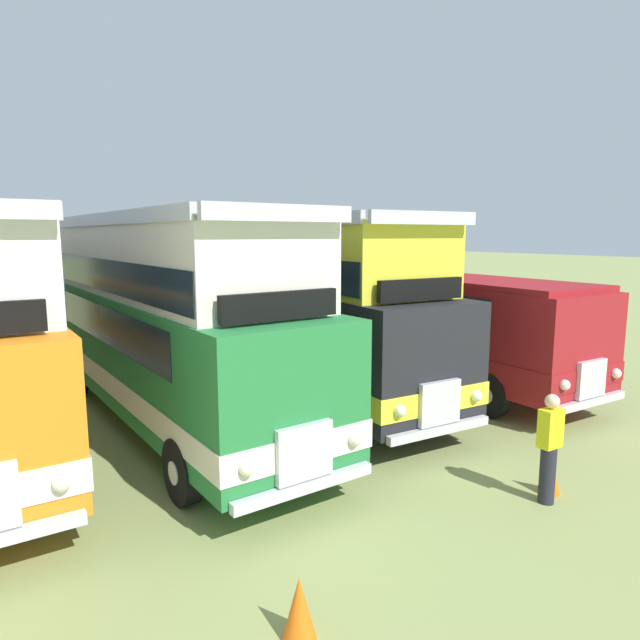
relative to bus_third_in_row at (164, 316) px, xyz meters
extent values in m
plane|color=#8C9956|center=(0.01, 0.25, -2.36)|extent=(200.00, 200.00, 0.00)
sphere|color=#EAEACC|center=(-2.71, -4.67, -1.26)|extent=(0.22, 0.22, 0.22)
cube|color=silver|center=(-2.54, 0.82, 2.04)|extent=(0.33, 9.45, 0.24)
cylinder|color=black|center=(-2.50, -3.01, -1.84)|extent=(0.30, 1.05, 1.04)
cylinder|color=silver|center=(-2.35, -3.01, -1.84)|extent=(0.03, 0.36, 0.36)
cylinder|color=black|center=(-2.67, 3.94, -1.84)|extent=(0.30, 1.05, 1.04)
cylinder|color=silver|center=(-2.52, 3.94, -1.84)|extent=(0.03, 0.36, 0.36)
cube|color=#237538|center=(0.01, -0.12, -0.66)|extent=(3.06, 10.67, 2.30)
cube|color=silver|center=(0.01, -0.12, -1.26)|extent=(3.10, 10.71, 0.44)
cube|color=#19232D|center=(-0.02, 0.28, -0.06)|extent=(2.96, 8.27, 0.76)
cube|color=#19232D|center=(0.28, -5.32, -0.01)|extent=(2.20, 0.22, 0.90)
cube|color=silver|center=(0.29, -5.43, -1.26)|extent=(0.91, 0.17, 0.80)
cube|color=silver|center=(0.29, -5.46, -1.76)|extent=(2.30, 0.26, 0.16)
sphere|color=#EAEACC|center=(1.19, -5.40, -1.26)|extent=(0.22, 0.22, 0.22)
sphere|color=#EAEACC|center=(-0.61, -5.49, -1.26)|extent=(0.22, 0.22, 0.22)
cube|color=silver|center=(-0.01, 0.13, 1.24)|extent=(2.91, 9.76, 1.50)
cube|color=silver|center=(0.26, -4.88, 2.04)|extent=(2.40, 0.23, 0.24)
cube|color=silver|center=(-0.24, 4.45, 2.04)|extent=(2.40, 0.23, 0.24)
cube|color=silver|center=(1.19, 0.20, 2.04)|extent=(0.61, 9.64, 0.24)
cube|color=silver|center=(-1.21, 0.07, 2.04)|extent=(0.61, 9.64, 0.24)
cube|color=#19232D|center=(-0.01, 0.13, 0.94)|extent=(2.95, 9.67, 0.64)
cube|color=black|center=(0.26, -4.83, 0.74)|extent=(1.90, 0.22, 0.40)
cylinder|color=black|center=(1.35, -3.73, -1.84)|extent=(0.34, 1.05, 1.04)
cylinder|color=silver|center=(1.50, -3.72, -1.84)|extent=(0.04, 0.36, 0.36)
cylinder|color=black|center=(-0.95, -3.85, -1.84)|extent=(0.34, 1.05, 1.04)
cylinder|color=silver|center=(-1.10, -3.86, -1.84)|extent=(0.04, 0.36, 0.36)
cylinder|color=black|center=(0.97, 3.41, -1.84)|extent=(0.34, 1.05, 1.04)
cylinder|color=silver|center=(1.12, 3.42, -1.84)|extent=(0.04, 0.36, 0.36)
cylinder|color=black|center=(-1.33, 3.29, -1.84)|extent=(0.34, 1.05, 1.04)
cylinder|color=silver|center=(-1.48, 3.28, -1.84)|extent=(0.04, 0.36, 0.36)
cube|color=black|center=(3.75, 0.27, -0.66)|extent=(2.96, 10.11, 2.30)
cube|color=yellow|center=(3.75, 0.27, -1.26)|extent=(3.01, 10.15, 0.44)
cube|color=#19232D|center=(3.77, 0.67, -0.06)|extent=(2.88, 7.71, 0.76)
cube|color=#19232D|center=(3.52, -4.67, -0.01)|extent=(2.20, 0.20, 0.90)
cube|color=silver|center=(3.51, -4.78, -1.26)|extent=(0.90, 0.16, 0.80)
cube|color=silver|center=(3.51, -4.81, -1.76)|extent=(2.30, 0.25, 0.16)
sphere|color=#EAEACC|center=(4.41, -4.83, -1.26)|extent=(0.22, 0.22, 0.22)
sphere|color=#EAEACC|center=(2.61, -4.75, -1.26)|extent=(0.22, 0.22, 0.22)
cube|color=yellow|center=(3.76, 0.52, 1.24)|extent=(2.82, 9.20, 1.50)
cube|color=silver|center=(3.54, -4.23, 2.04)|extent=(2.40, 0.21, 0.24)
cube|color=silver|center=(3.95, 4.56, 2.04)|extent=(2.40, 0.21, 0.24)
cube|color=silver|center=(4.96, 0.46, 2.04)|extent=(0.52, 9.10, 0.24)
cube|color=silver|center=(2.56, 0.57, 2.04)|extent=(0.52, 9.10, 0.24)
cube|color=#19232D|center=(3.76, 0.52, 0.94)|extent=(2.86, 9.11, 0.64)
cube|color=black|center=(3.54, -4.18, 0.74)|extent=(1.90, 0.21, 0.40)
cylinder|color=black|center=(4.74, -3.18, -1.84)|extent=(0.33, 1.05, 1.04)
cylinder|color=silver|center=(4.89, -3.19, -1.84)|extent=(0.04, 0.36, 0.36)
cylinder|color=black|center=(2.44, -3.08, -1.84)|extent=(0.33, 1.05, 1.04)
cylinder|color=silver|center=(2.29, -3.07, -1.84)|extent=(0.04, 0.36, 0.36)
cylinder|color=black|center=(5.05, 3.41, -1.84)|extent=(0.33, 1.05, 1.04)
cylinder|color=silver|center=(5.20, 3.40, -1.84)|extent=(0.04, 0.36, 0.36)
cylinder|color=black|center=(2.75, 3.52, -1.84)|extent=(0.33, 1.05, 1.04)
cylinder|color=silver|center=(2.60, 3.53, -1.84)|extent=(0.04, 0.36, 0.36)
cube|color=maroon|center=(7.49, 0.39, -0.66)|extent=(2.67, 11.23, 2.30)
cube|color=maroon|center=(7.49, 0.39, -1.26)|extent=(2.71, 11.27, 0.44)
cube|color=#19232D|center=(7.49, 0.79, -0.06)|extent=(2.66, 8.83, 0.76)
cube|color=#19232D|center=(7.40, -5.15, -0.01)|extent=(2.20, 0.13, 0.90)
cube|color=silver|center=(7.40, -5.26, -1.26)|extent=(0.90, 0.13, 0.80)
cube|color=silver|center=(7.40, -5.29, -1.76)|extent=(2.30, 0.17, 0.16)
sphere|color=#EAEACC|center=(8.30, -5.28, -1.26)|extent=(0.22, 0.22, 0.22)
sphere|color=#EAEACC|center=(6.50, -5.26, -1.26)|extent=(0.22, 0.22, 0.22)
cube|color=maroon|center=(7.49, 0.39, 0.56)|extent=(2.62, 10.83, 0.14)
cylinder|color=black|center=(8.58, -3.63, -1.84)|extent=(0.30, 1.04, 1.04)
cylinder|color=silver|center=(8.73, -3.63, -1.84)|extent=(0.03, 0.36, 0.36)
cylinder|color=black|center=(6.28, -3.59, -1.84)|extent=(0.30, 1.04, 1.04)
cylinder|color=silver|center=(6.13, -3.59, -1.84)|extent=(0.03, 0.36, 0.36)
cylinder|color=black|center=(8.70, 4.16, -1.84)|extent=(0.30, 1.04, 1.04)
cylinder|color=silver|center=(8.85, 4.16, -1.84)|extent=(0.03, 0.36, 0.36)
cylinder|color=black|center=(6.40, 4.20, -1.84)|extent=(0.30, 1.04, 1.04)
cylinder|color=silver|center=(6.25, 4.20, -1.84)|extent=(0.03, 0.36, 0.36)
cone|color=orange|center=(-0.89, -7.32, -2.01)|extent=(0.36, 0.36, 0.69)
cone|color=orange|center=(4.12, -6.65, -2.05)|extent=(0.36, 0.36, 0.63)
cylinder|color=#23232D|center=(3.80, -6.83, -1.91)|extent=(0.24, 0.24, 0.90)
cube|color=yellow|center=(3.80, -6.83, -1.16)|extent=(0.36, 0.22, 0.60)
sphere|color=beige|center=(3.80, -6.83, -0.74)|extent=(0.22, 0.22, 0.22)
cylinder|color=#8C704C|center=(3.50, 11.17, -1.83)|extent=(0.08, 0.08, 1.05)
cylinder|color=#8C704C|center=(10.49, 11.17, -1.83)|extent=(0.08, 0.08, 1.05)
cylinder|color=beige|center=(0.01, 11.17, -1.43)|extent=(20.97, 0.03, 0.03)
camera|label=1|loc=(-3.42, -11.71, 1.74)|focal=30.90mm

